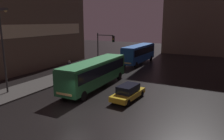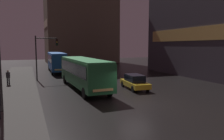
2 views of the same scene
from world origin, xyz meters
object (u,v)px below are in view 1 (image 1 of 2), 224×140
(bus_far, at_px, (139,52))
(pedestrian_mid, at_px, (69,65))
(street_lamp_sidewalk, at_px, (3,39))
(bus_near, at_px, (95,71))
(car_taxi, at_px, (128,92))
(traffic_light_main, at_px, (104,46))

(bus_far, distance_m, pedestrian_mid, 13.05)
(street_lamp_sidewalk, bearing_deg, bus_near, 41.79)
(bus_near, bearing_deg, street_lamp_sidewalk, 39.79)
(bus_far, relative_size, car_taxi, 2.26)
(traffic_light_main, height_order, street_lamp_sidewalk, street_lamp_sidewalk)
(pedestrian_mid, bearing_deg, street_lamp_sidewalk, -169.31)
(car_taxi, xyz_separation_m, traffic_light_main, (-8.29, 9.65, 3.13))
(car_taxi, relative_size, street_lamp_sidewalk, 0.52)
(car_taxi, bearing_deg, bus_near, -16.98)
(bus_near, xyz_separation_m, street_lamp_sidewalk, (-6.88, -6.15, 3.82))
(traffic_light_main, xyz_separation_m, street_lamp_sidewalk, (-3.55, -13.88, 1.87))
(pedestrian_mid, relative_size, traffic_light_main, 0.28)
(bus_far, height_order, traffic_light_main, traffic_light_main)
(bus_far, relative_size, street_lamp_sidewalk, 1.17)
(bus_near, xyz_separation_m, traffic_light_main, (-3.32, 7.73, 1.94))
(car_taxi, height_order, street_lamp_sidewalk, street_lamp_sidewalk)
(pedestrian_mid, distance_m, traffic_light_main, 5.83)
(bus_far, height_order, car_taxi, bus_far)
(traffic_light_main, distance_m, street_lamp_sidewalk, 14.45)
(bus_near, height_order, street_lamp_sidewalk, street_lamp_sidewalk)
(bus_far, bearing_deg, street_lamp_sidewalk, 76.11)
(car_taxi, xyz_separation_m, pedestrian_mid, (-12.46, 6.65, 0.37))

